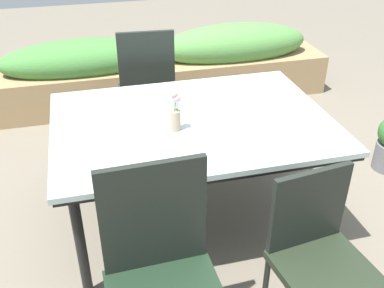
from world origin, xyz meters
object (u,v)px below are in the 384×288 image
chair_far_side (147,86)px  planter_box (163,68)px  dining_table (192,128)px  flower_vase (175,112)px  chair_near_left (162,271)px  chair_near_right (319,252)px

chair_far_side → planter_box: size_ratio=0.31×
dining_table → chair_far_side: chair_far_side is taller
chair_far_side → flower_vase: 1.05m
chair_near_left → dining_table: bearing=-113.4°
chair_near_left → flower_vase: size_ratio=4.02×
dining_table → chair_near_right: chair_near_right is taller
chair_near_right → chair_far_side: bearing=-83.2°
dining_table → planter_box: bearing=84.5°
planter_box → chair_near_left: bearing=-101.0°
chair_far_side → chair_near_left: size_ratio=1.02×
dining_table → flower_vase: bearing=-141.0°
chair_near_right → planter_box: (-0.17, 2.78, -0.17)m
chair_near_left → planter_box: 2.82m
chair_near_right → chair_near_left: chair_near_left is taller
flower_vase → planter_box: (0.29, 1.94, -0.51)m
chair_near_left → planter_box: bearing=-102.9°
flower_vase → planter_box: flower_vase is taller
chair_far_side → planter_box: bearing=76.0°
dining_table → flower_vase: 0.22m
chair_far_side → chair_near_right: (0.47, -1.86, -0.06)m
chair_near_right → chair_near_left: (-0.71, 0.02, 0.05)m
chair_far_side → planter_box: (0.30, 0.92, -0.23)m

